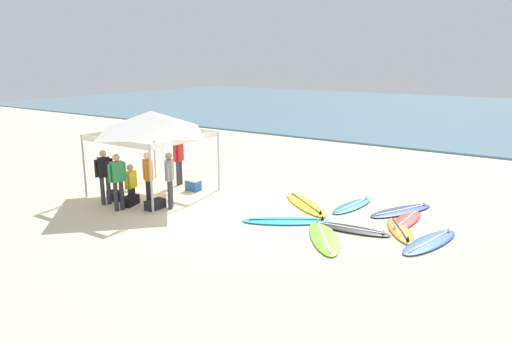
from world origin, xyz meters
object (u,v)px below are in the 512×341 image
(person_orange, at_px, (148,176))
(person_yellow, at_px, (131,181))
(surfboard_blue, at_px, (430,242))
(surfboard_orange, at_px, (400,230))
(canopy_tent, at_px, (151,122))
(gear_bag_near_tent, at_px, (155,204))
(surfboard_navy, at_px, (401,211))
(surfboard_yellow, at_px, (306,204))
(surfboard_lime, at_px, (323,236))
(cooler_box, at_px, (193,185))
(gear_bag_by_pole, at_px, (130,201))
(gear_bag_on_sand, at_px, (115,196))
(surfboard_red, at_px, (405,221))
(person_black, at_px, (104,173))
(person_green, at_px, (118,178))
(person_grey, at_px, (170,176))
(person_red, at_px, (179,158))
(surfboard_cyan, at_px, (286,221))
(surfboard_black, at_px, (351,229))
(surfboard_teal, at_px, (352,206))

(person_orange, relative_size, person_yellow, 1.43)
(surfboard_blue, height_order, surfboard_orange, same)
(canopy_tent, distance_m, gear_bag_near_tent, 2.83)
(surfboard_navy, bearing_deg, surfboard_yellow, -158.93)
(surfboard_yellow, height_order, surfboard_lime, same)
(canopy_tent, distance_m, cooler_box, 2.55)
(gear_bag_by_pole, xyz_separation_m, gear_bag_on_sand, (-0.82, 0.10, 0.00))
(surfboard_red, relative_size, person_black, 1.21)
(surfboard_navy, bearing_deg, surfboard_red, -66.62)
(person_green, height_order, cooler_box, person_green)
(surfboard_orange, bearing_deg, canopy_tent, -172.46)
(canopy_tent, distance_m, surfboard_navy, 8.28)
(surfboard_orange, height_order, person_grey, person_grey)
(person_orange, height_order, gear_bag_on_sand, person_orange)
(surfboard_orange, relative_size, person_red, 1.12)
(surfboard_navy, relative_size, person_orange, 1.38)
(person_yellow, distance_m, gear_bag_by_pole, 0.65)
(surfboard_cyan, height_order, surfboard_red, same)
(canopy_tent, height_order, surfboard_orange, canopy_tent)
(surfboard_yellow, bearing_deg, canopy_tent, -161.06)
(surfboard_black, bearing_deg, surfboard_cyan, -167.13)
(surfboard_cyan, height_order, person_green, person_green)
(surfboard_red, bearing_deg, surfboard_lime, -120.61)
(gear_bag_on_sand, bearing_deg, gear_bag_by_pole, -7.28)
(surfboard_teal, bearing_deg, person_yellow, -150.60)
(person_orange, relative_size, gear_bag_by_pole, 2.85)
(surfboard_lime, distance_m, gear_bag_by_pole, 6.18)
(person_grey, relative_size, cooler_box, 3.42)
(person_red, distance_m, person_grey, 2.66)
(surfboard_yellow, height_order, gear_bag_by_pole, gear_bag_by_pole)
(surfboard_teal, xyz_separation_m, gear_bag_by_pole, (-5.74, -3.67, 0.10))
(surfboard_black, bearing_deg, surfboard_lime, -112.78)
(canopy_tent, distance_m, surfboard_red, 8.38)
(person_green, relative_size, gear_bag_near_tent, 2.85)
(canopy_tent, xyz_separation_m, surfboard_red, (7.83, 1.85, -2.35))
(canopy_tent, xyz_separation_m, gear_bag_on_sand, (-0.47, -1.24, -2.25))
(gear_bag_by_pole, bearing_deg, surfboard_navy, 29.45)
(cooler_box, bearing_deg, surfboard_cyan, -12.49)
(person_grey, distance_m, gear_bag_by_pole, 1.58)
(surfboard_teal, bearing_deg, person_red, -170.06)
(person_black, bearing_deg, gear_bag_on_sand, 107.36)
(surfboard_navy, distance_m, cooler_box, 6.82)
(surfboard_orange, relative_size, person_grey, 1.12)
(person_grey, xyz_separation_m, gear_bag_on_sand, (-2.06, -0.38, -0.85))
(surfboard_orange, height_order, cooler_box, cooler_box)
(surfboard_blue, relative_size, gear_bag_by_pole, 3.98)
(person_black, distance_m, person_grey, 2.09)
(surfboard_cyan, height_order, surfboard_black, same)
(surfboard_orange, distance_m, gear_bag_on_sand, 8.71)
(surfboard_orange, bearing_deg, person_yellow, -164.99)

